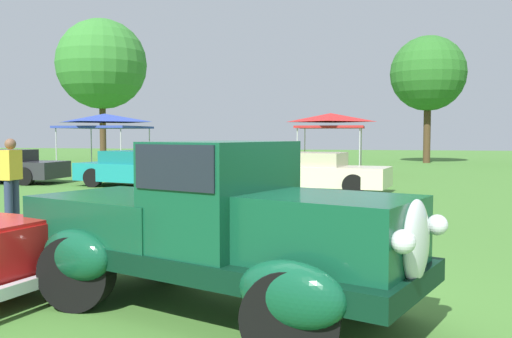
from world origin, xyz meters
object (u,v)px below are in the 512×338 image
at_px(show_car_cream, 317,173).
at_px(canopy_tent_left_field, 105,120).
at_px(feature_pickup_truck, 216,226).
at_px(canopy_tent_center_field, 331,120).
at_px(show_car_teal, 137,169).
at_px(show_car_charcoal, 9,167).
at_px(spectator_near_truck, 11,177).

relative_size(show_car_cream, canopy_tent_left_field, 1.35).
xyz_separation_m(feature_pickup_truck, canopy_tent_center_field, (-0.36, 19.11, 1.56)).
xyz_separation_m(canopy_tent_left_field, canopy_tent_center_field, (9.96, 1.54, -0.00)).
height_order(show_car_teal, show_car_cream, same).
bearing_deg(show_car_charcoal, canopy_tent_center_field, 30.43).
bearing_deg(canopy_tent_center_field, show_car_cream, -88.79).
distance_m(feature_pickup_truck, spectator_near_truck, 7.26).
bearing_deg(canopy_tent_center_field, show_car_charcoal, -149.57).
distance_m(show_car_charcoal, spectator_near_truck, 9.93).
bearing_deg(show_car_cream, canopy_tent_center_field, 91.21).
xyz_separation_m(show_car_cream, spectator_near_truck, (-5.42, -7.18, 0.31)).
distance_m(show_car_teal, canopy_tent_left_field, 7.01).
distance_m(feature_pickup_truck, canopy_tent_left_field, 20.44).
height_order(spectator_near_truck, canopy_tent_left_field, canopy_tent_left_field).
bearing_deg(canopy_tent_center_field, show_car_teal, -130.44).
bearing_deg(show_car_charcoal, feature_pickup_truck, -47.38).
bearing_deg(show_car_teal, canopy_tent_left_field, 126.35).
xyz_separation_m(show_car_cream, canopy_tent_center_field, (-0.16, 7.36, 1.82)).
xyz_separation_m(feature_pickup_truck, show_car_charcoal, (-11.55, 12.55, -0.26)).
height_order(show_car_charcoal, show_car_cream, same).
relative_size(feature_pickup_truck, canopy_tent_center_field, 1.52).
distance_m(show_car_charcoal, canopy_tent_center_field, 13.10).
height_order(show_car_charcoal, canopy_tent_left_field, canopy_tent_left_field).
bearing_deg(show_car_teal, show_car_charcoal, 175.46).
height_order(feature_pickup_truck, spectator_near_truck, feature_pickup_truck).
xyz_separation_m(feature_pickup_truck, spectator_near_truck, (-5.63, 4.58, 0.05)).
height_order(show_car_cream, canopy_tent_left_field, canopy_tent_left_field).
distance_m(show_car_charcoal, show_car_cream, 11.37).
bearing_deg(canopy_tent_center_field, spectator_near_truck, -109.91).
relative_size(show_car_cream, canopy_tent_center_field, 1.57).
relative_size(show_car_cream, spectator_near_truck, 2.67).
distance_m(spectator_near_truck, canopy_tent_left_field, 13.90).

